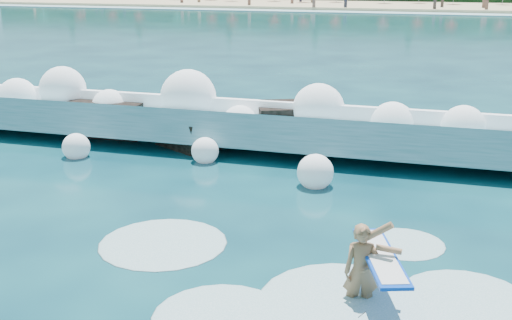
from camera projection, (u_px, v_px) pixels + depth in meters
The scene contains 9 objects.
ground at pixel (153, 241), 12.47m from camera, with size 200.00×200.00×0.00m, color #062737.
beach at pixel (411, 6), 83.94m from camera, with size 140.00×20.00×0.40m, color tan.
wet_band at pixel (405, 13), 73.90m from camera, with size 140.00×5.00×0.08m, color silver.
breaking_wave at pixel (211, 124), 19.29m from camera, with size 19.62×2.99×1.69m.
rock_cluster at pixel (190, 125), 19.78m from camera, with size 8.16×3.40×1.40m.
surfer_with_board at pixel (366, 268), 10.08m from camera, with size 1.17×2.79×1.56m.
wave_spray at pixel (206, 108), 19.08m from camera, with size 15.05×4.57×2.26m.
surf_foam at pixel (310, 286), 10.71m from camera, with size 8.86×5.41×0.14m.
beachgoers at pixel (415, 0), 81.03m from camera, with size 108.79×13.94×1.92m.
Camera 1 is at (5.22, -10.42, 5.12)m, focal length 45.00 mm.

